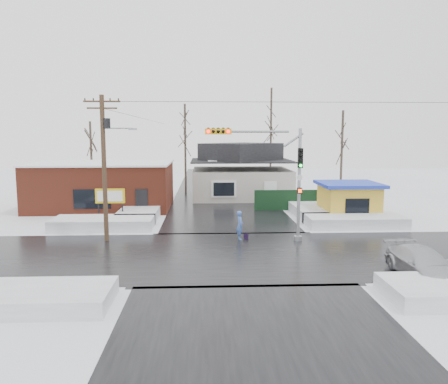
{
  "coord_description": "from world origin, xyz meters",
  "views": [
    {
      "loc": [
        -1.83,
        -23.54,
        6.65
      ],
      "look_at": [
        -0.61,
        3.87,
        3.0
      ],
      "focal_mm": 35.0,
      "sensor_mm": 36.0,
      "label": 1
    }
  ],
  "objects_px": {
    "traffic_signal": "(274,169)",
    "pedestrian": "(240,225)",
    "utility_pole": "(105,159)",
    "car": "(423,264)",
    "marquee_sign": "(110,197)",
    "kiosk": "(348,200)"
  },
  "relations": [
    {
      "from": "car",
      "to": "marquee_sign",
      "type": "bearing_deg",
      "value": 137.98
    },
    {
      "from": "marquee_sign",
      "to": "car",
      "type": "xyz_separation_m",
      "value": [
        17.23,
        -13.9,
        -1.23
      ]
    },
    {
      "from": "marquee_sign",
      "to": "pedestrian",
      "type": "relative_size",
      "value": 1.39
    },
    {
      "from": "kiosk",
      "to": "traffic_signal",
      "type": "bearing_deg",
      "value": -135.16
    },
    {
      "from": "marquee_sign",
      "to": "pedestrian",
      "type": "height_order",
      "value": "marquee_sign"
    },
    {
      "from": "utility_pole",
      "to": "car",
      "type": "bearing_deg",
      "value": -26.09
    },
    {
      "from": "car",
      "to": "kiosk",
      "type": "bearing_deg",
      "value": 81.84
    },
    {
      "from": "marquee_sign",
      "to": "traffic_signal",
      "type": "bearing_deg",
      "value": -29.72
    },
    {
      "from": "traffic_signal",
      "to": "kiosk",
      "type": "height_order",
      "value": "traffic_signal"
    },
    {
      "from": "traffic_signal",
      "to": "marquee_sign",
      "type": "relative_size",
      "value": 2.75
    },
    {
      "from": "traffic_signal",
      "to": "utility_pole",
      "type": "bearing_deg",
      "value": 177.05
    },
    {
      "from": "marquee_sign",
      "to": "car",
      "type": "relative_size",
      "value": 0.54
    },
    {
      "from": "kiosk",
      "to": "pedestrian",
      "type": "distance_m",
      "value": 11.27
    },
    {
      "from": "traffic_signal",
      "to": "marquee_sign",
      "type": "height_order",
      "value": "traffic_signal"
    },
    {
      "from": "traffic_signal",
      "to": "kiosk",
      "type": "distance_m",
      "value": 10.43
    },
    {
      "from": "traffic_signal",
      "to": "marquee_sign",
      "type": "bearing_deg",
      "value": 150.28
    },
    {
      "from": "utility_pole",
      "to": "marquee_sign",
      "type": "height_order",
      "value": "utility_pole"
    },
    {
      "from": "utility_pole",
      "to": "kiosk",
      "type": "distance_m",
      "value": 18.95
    },
    {
      "from": "kiosk",
      "to": "marquee_sign",
      "type": "bearing_deg",
      "value": -178.45
    },
    {
      "from": "traffic_signal",
      "to": "pedestrian",
      "type": "distance_m",
      "value": 4.19
    },
    {
      "from": "traffic_signal",
      "to": "utility_pole",
      "type": "distance_m",
      "value": 10.39
    },
    {
      "from": "utility_pole",
      "to": "pedestrian",
      "type": "distance_m",
      "value": 9.3
    }
  ]
}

